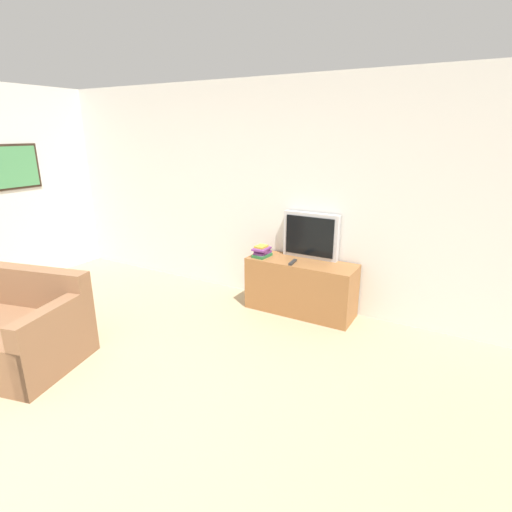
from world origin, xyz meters
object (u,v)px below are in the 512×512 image
tv_stand (301,287)px  remote_on_stand (293,262)px  television (311,236)px  book_stack (262,252)px

tv_stand → remote_on_stand: remote_on_stand is taller
remote_on_stand → television: bearing=73.3°
tv_stand → television: (0.03, 0.17, 0.57)m
television → remote_on_stand: bearing=-106.7°
remote_on_stand → book_stack: bearing=172.4°
tv_stand → remote_on_stand: 0.35m
tv_stand → television: bearing=80.6°
book_stack → remote_on_stand: 0.42m
tv_stand → book_stack: book_stack is taller
book_stack → tv_stand: bearing=6.9°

